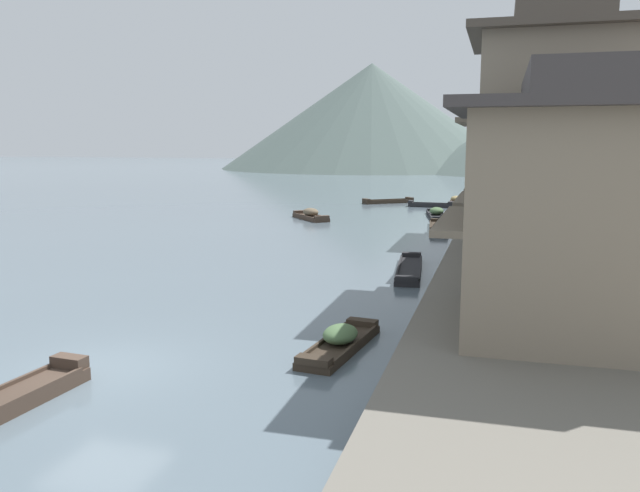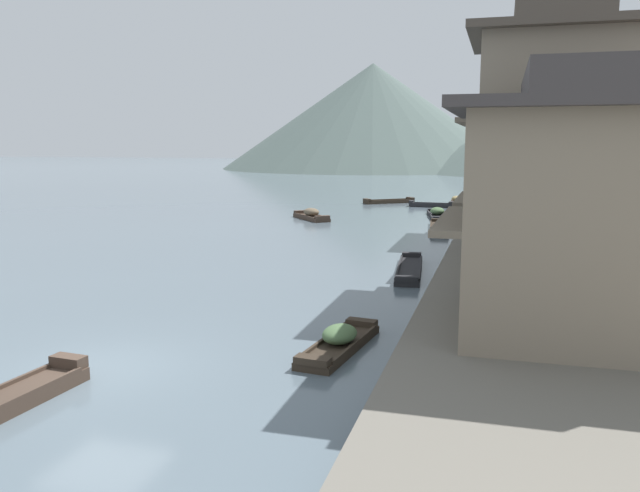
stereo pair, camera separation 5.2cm
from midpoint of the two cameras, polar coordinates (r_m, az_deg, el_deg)
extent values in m
plane|color=slate|center=(15.88, -18.85, -10.27)|extent=(400.00, 400.00, 0.00)
cube|color=#6B665B|center=(43.07, 24.96, 1.84)|extent=(18.00, 110.00, 0.65)
cube|color=#423328|center=(15.29, -21.38, -9.55)|extent=(0.80, 0.42, 0.25)
cube|color=#423328|center=(13.74, -25.64, -12.34)|extent=(0.36, 3.72, 0.08)
cube|color=#33281E|center=(39.21, 10.59, 1.56)|extent=(1.65, 5.80, 0.19)
cube|color=#33281E|center=(41.88, 10.56, 2.29)|extent=(1.00, 0.46, 0.17)
cube|color=#33281E|center=(36.50, 10.63, 1.29)|extent=(1.00, 0.46, 0.17)
cube|color=#33281E|center=(39.19, 9.87, 1.78)|extent=(0.61, 5.21, 0.08)
cube|color=#33281E|center=(39.20, 11.32, 1.74)|extent=(0.61, 5.21, 0.08)
cube|color=#423328|center=(56.59, 12.10, 3.80)|extent=(1.16, 3.50, 0.19)
cube|color=#423328|center=(58.15, 12.14, 4.11)|extent=(0.92, 0.40, 0.17)
cube|color=#423328|center=(55.00, 12.07, 3.83)|extent=(0.92, 0.40, 0.17)
cube|color=#423328|center=(56.59, 11.64, 3.95)|extent=(0.21, 2.96, 0.08)
cube|color=#423328|center=(56.57, 12.57, 3.91)|extent=(0.21, 2.96, 0.08)
ellipsoid|color=olive|center=(56.56, 12.11, 4.14)|extent=(0.96, 1.30, 0.50)
cube|color=#232326|center=(26.02, 8.02, -2.14)|extent=(1.48, 5.55, 0.20)
cube|color=#232326|center=(28.54, 8.22, -0.76)|extent=(0.87, 0.44, 0.18)
cube|color=#232326|center=(23.44, 7.80, -2.90)|extent=(0.87, 0.44, 0.18)
cube|color=#232326|center=(26.01, 7.09, -1.81)|extent=(0.59, 4.97, 0.08)
cube|color=#232326|center=(25.99, 8.96, -1.86)|extent=(0.59, 4.97, 0.08)
cube|color=#33281E|center=(16.31, 1.84, -8.91)|extent=(1.37, 3.77, 0.18)
cube|color=#33281E|center=(17.78, 3.82, -6.81)|extent=(0.87, 0.46, 0.17)
cube|color=#33281E|center=(14.77, -0.55, -10.15)|extent=(0.87, 0.46, 0.17)
cube|color=#33281E|center=(16.42, 0.46, -8.30)|extent=(0.47, 3.17, 0.08)
cube|color=#33281E|center=(16.13, 3.26, -8.64)|extent=(0.47, 3.17, 0.08)
ellipsoid|color=#4C6B42|center=(16.21, 1.85, -7.84)|extent=(0.97, 1.26, 0.46)
cube|color=#423328|center=(43.90, -0.75, 2.54)|extent=(3.40, 3.77, 0.23)
cube|color=#423328|center=(45.57, -1.66, 3.06)|extent=(1.00, 0.91, 0.21)
cube|color=#423328|center=(42.20, 0.24, 2.58)|extent=(1.00, 0.91, 0.21)
cube|color=#423328|center=(43.69, -1.37, 2.71)|extent=(2.29, 2.72, 0.08)
cube|color=#423328|center=(44.09, -0.13, 2.77)|extent=(2.29, 2.72, 0.08)
ellipsoid|color=brown|center=(43.86, -0.75, 3.05)|extent=(1.66, 1.71, 0.55)
cube|color=#232326|center=(53.25, 9.90, 3.58)|extent=(3.56, 1.03, 0.26)
cube|color=#232326|center=(53.02, 11.64, 3.77)|extent=(0.39, 0.81, 0.23)
cube|color=#232326|center=(53.49, 8.19, 3.91)|extent=(0.39, 0.81, 0.23)
cube|color=#232326|center=(53.63, 9.97, 3.80)|extent=(3.03, 0.21, 0.08)
cube|color=#232326|center=(52.84, 9.84, 3.72)|extent=(3.03, 0.21, 0.08)
cube|color=#33281E|center=(56.26, 6.18, 3.94)|extent=(4.24, 3.61, 0.24)
cube|color=#33281E|center=(55.28, 4.24, 4.11)|extent=(0.86, 0.96, 0.21)
cube|color=#33281E|center=(57.27, 8.07, 4.22)|extent=(0.86, 0.96, 0.21)
cube|color=#33281E|center=(55.83, 6.42, 4.06)|extent=(3.26, 2.54, 0.08)
cube|color=#33281E|center=(56.67, 5.96, 4.14)|extent=(3.26, 2.54, 0.08)
cube|color=#232326|center=(45.83, 10.42, 2.64)|extent=(2.03, 5.59, 0.18)
cube|color=#232326|center=(48.39, 10.17, 3.19)|extent=(1.02, 0.53, 0.17)
cube|color=#232326|center=(43.25, 10.70, 2.49)|extent=(1.02, 0.53, 0.17)
cube|color=#232326|center=(45.78, 9.80, 2.82)|extent=(0.96, 4.92, 0.08)
cube|color=#232326|center=(45.86, 11.04, 2.79)|extent=(0.96, 4.92, 0.08)
ellipsoid|color=#4C6B42|center=(45.80, 10.43, 3.09)|extent=(1.20, 1.51, 0.53)
cube|color=gray|center=(16.47, 23.34, 1.78)|extent=(5.82, 5.50, 5.20)
cube|color=#6E6151|center=(16.36, 11.96, 2.28)|extent=(0.70, 5.50, 0.16)
cube|color=#3D3838|center=(16.38, 23.95, 11.25)|extent=(6.72, 6.40, 0.24)
cube|color=#3D3838|center=(16.41, 24.06, 12.89)|extent=(3.49, 6.40, 0.70)
cube|color=gray|center=(22.67, 19.85, 7.09)|extent=(4.51, 5.09, 7.80)
cube|color=#6E6151|center=(22.72, 13.09, 4.11)|extent=(0.70, 5.09, 0.16)
cube|color=#6E6151|center=(22.65, 13.33, 10.67)|extent=(0.70, 5.09, 0.16)
cube|color=#4C4238|center=(22.92, 20.41, 17.17)|extent=(5.41, 5.99, 0.24)
cube|color=#4C4238|center=(23.00, 20.48, 18.32)|extent=(2.71, 5.99, 0.70)
cube|color=brown|center=(30.06, 19.50, 4.99)|extent=(5.25, 7.46, 5.20)
cube|color=#4D4135|center=(30.02, 13.80, 5.24)|extent=(0.70, 7.46, 0.16)
cube|color=#2D2D33|center=(30.02, 19.78, 10.17)|extent=(6.15, 8.36, 0.24)
cube|color=#2D2D33|center=(30.03, 19.83, 11.07)|extent=(3.15, 8.36, 0.70)
cube|color=brown|center=(37.39, 18.82, 7.73)|extent=(5.12, 5.91, 7.80)
cube|color=#4D4135|center=(37.40, 14.24, 5.94)|extent=(0.70, 5.91, 0.16)
cube|color=#4D4135|center=(37.36, 14.39, 9.92)|extent=(0.70, 5.91, 0.16)
cube|color=#2D2D33|center=(37.54, 19.14, 13.87)|extent=(6.02, 6.81, 0.24)
cube|color=#2D2D33|center=(37.59, 19.18, 14.58)|extent=(3.07, 6.81, 0.70)
cube|color=gray|center=(44.29, 17.76, 6.24)|extent=(4.29, 6.48, 5.20)
cube|color=gray|center=(44.28, 14.51, 6.38)|extent=(0.70, 6.48, 0.16)
cube|color=#2D2D33|center=(44.26, 17.93, 9.75)|extent=(5.19, 7.38, 0.24)
cube|color=#2D2D33|center=(44.27, 17.96, 10.36)|extent=(2.57, 7.38, 0.70)
cube|color=#7F705B|center=(50.39, 17.62, 6.54)|extent=(4.42, 4.60, 5.20)
cube|color=brown|center=(50.38, 14.69, 6.67)|extent=(0.70, 4.60, 0.16)
cube|color=#2D2D33|center=(50.36, 17.77, 9.63)|extent=(5.32, 5.50, 0.24)
cube|color=#2D2D33|center=(50.37, 17.80, 10.16)|extent=(2.65, 5.50, 0.70)
cone|color=#4C5B56|center=(136.42, 4.72, 11.44)|extent=(62.39, 62.39, 21.49)
cone|color=#4C5B56|center=(122.10, 20.74, 9.77)|extent=(49.93, 49.93, 15.54)
camera|label=1|loc=(0.03, -89.94, 0.01)|focal=35.94mm
camera|label=2|loc=(0.03, 90.06, -0.01)|focal=35.94mm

